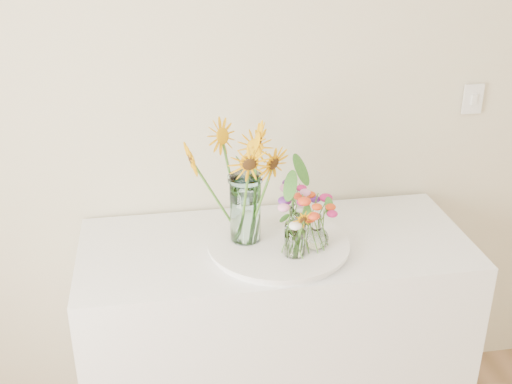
% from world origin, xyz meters
% --- Properties ---
extents(counter, '(1.40, 0.60, 0.90)m').
position_xyz_m(counter, '(-0.20, 1.93, 0.45)').
color(counter, white).
rests_on(counter, ground_plane).
extents(tray, '(0.47, 0.47, 0.02)m').
position_xyz_m(tray, '(-0.20, 1.88, 0.91)').
color(tray, white).
rests_on(tray, counter).
extents(mason_jar, '(0.13, 0.13, 0.25)m').
position_xyz_m(mason_jar, '(-0.31, 1.92, 1.05)').
color(mason_jar, '#C4F3F7').
rests_on(mason_jar, tray).
extents(sunflower_bouquet, '(0.69, 0.69, 0.46)m').
position_xyz_m(sunflower_bouquet, '(-0.31, 1.92, 1.16)').
color(sunflower_bouquet, '#E39C04').
rests_on(sunflower_bouquet, tray).
extents(small_vase_a, '(0.08, 0.08, 0.12)m').
position_xyz_m(small_vase_a, '(-0.17, 1.79, 0.99)').
color(small_vase_a, white).
rests_on(small_vase_a, tray).
extents(wildflower_posy_a, '(0.20, 0.20, 0.21)m').
position_xyz_m(wildflower_posy_a, '(-0.17, 1.79, 1.03)').
color(wildflower_posy_a, '#DE4313').
rests_on(wildflower_posy_a, tray).
extents(small_vase_b, '(0.09, 0.09, 0.13)m').
position_xyz_m(small_vase_b, '(-0.08, 1.83, 0.99)').
color(small_vase_b, white).
rests_on(small_vase_b, tray).
extents(wildflower_posy_b, '(0.21, 0.21, 0.22)m').
position_xyz_m(wildflower_posy_b, '(-0.08, 1.83, 1.03)').
color(wildflower_posy_b, '#DE4313').
rests_on(wildflower_posy_b, tray).
extents(small_vase_c, '(0.06, 0.06, 0.10)m').
position_xyz_m(small_vase_c, '(-0.12, 1.95, 0.97)').
color(small_vase_c, white).
rests_on(small_vase_c, tray).
extents(wildflower_posy_c, '(0.18, 0.18, 0.19)m').
position_xyz_m(wildflower_posy_c, '(-0.12, 1.95, 1.02)').
color(wildflower_posy_c, '#DE4313').
rests_on(wildflower_posy_c, tray).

